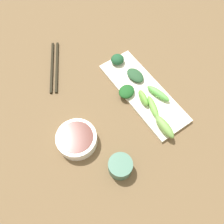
{
  "coord_description": "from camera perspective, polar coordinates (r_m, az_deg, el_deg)",
  "views": [
    {
      "loc": [
        -0.21,
        -0.29,
        0.72
      ],
      "look_at": [
        -0.01,
        0.0,
        0.05
      ],
      "focal_mm": 38.09,
      "sensor_mm": 36.0,
      "label": 1
    }
  ],
  "objects": [
    {
      "name": "serving_plate",
      "position": [
        0.83,
        7.46,
        4.7
      ],
      "size": [
        0.13,
        0.36,
        0.01
      ],
      "primitive_type": "cube",
      "color": "silver",
      "rests_on": "tabletop"
    },
    {
      "name": "broccoli_stalk_2",
      "position": [
        0.82,
        11.03,
        4.41
      ],
      "size": [
        0.05,
        0.09,
        0.02
      ],
      "primitive_type": "ellipsoid",
      "rotation": [
        0.0,
        0.0,
        0.26
      ],
      "color": "#61B551",
      "rests_on": "serving_plate"
    },
    {
      "name": "broccoli_leafy_3",
      "position": [
        0.85,
        5.62,
        8.76
      ],
      "size": [
        0.05,
        0.07,
        0.02
      ],
      "primitive_type": "ellipsoid",
      "rotation": [
        0.0,
        0.0,
        0.1
      ],
      "color": "#274E2E",
      "rests_on": "serving_plate"
    },
    {
      "name": "broccoli_stalk_5",
      "position": [
        0.8,
        7.51,
        3.39
      ],
      "size": [
        0.03,
        0.07,
        0.03
      ],
      "primitive_type": "ellipsoid",
      "rotation": [
        0.0,
        0.0,
        -0.23
      ],
      "color": "#6EB645",
      "rests_on": "serving_plate"
    },
    {
      "name": "chopsticks",
      "position": [
        0.92,
        -13.65,
        10.53
      ],
      "size": [
        0.14,
        0.21,
        0.01
      ],
      "rotation": [
        0.0,
        0.0,
        -0.52
      ],
      "color": "black",
      "rests_on": "tabletop"
    },
    {
      "name": "broccoli_leafy_0",
      "position": [
        0.89,
        1.32,
        12.5
      ],
      "size": [
        0.05,
        0.05,
        0.03
      ],
      "primitive_type": "ellipsoid",
      "rotation": [
        0.0,
        0.0,
        -0.08
      ],
      "color": "#1C4C2B",
      "rests_on": "serving_plate"
    },
    {
      "name": "broccoli_stalk_6",
      "position": [
        0.79,
        9.81,
        1.21
      ],
      "size": [
        0.05,
        0.09,
        0.02
      ],
      "primitive_type": "ellipsoid",
      "rotation": [
        0.0,
        0.0,
        -0.32
      ],
      "color": "#6FB249",
      "rests_on": "serving_plate"
    },
    {
      "name": "broccoli_leafy_4",
      "position": [
        0.81,
        3.52,
        4.91
      ],
      "size": [
        0.07,
        0.06,
        0.02
      ],
      "primitive_type": "ellipsoid",
      "rotation": [
        0.0,
        0.0,
        0.28
      ],
      "color": "#1A5220",
      "rests_on": "serving_plate"
    },
    {
      "name": "tabletop",
      "position": [
        0.8,
        0.73,
        -1.21
      ],
      "size": [
        2.1,
        2.1,
        0.02
      ],
      "primitive_type": "cube",
      "color": "brown",
      "rests_on": "ground"
    },
    {
      "name": "tea_cup",
      "position": [
        0.7,
        2.0,
        -12.89
      ],
      "size": [
        0.07,
        0.07,
        0.05
      ],
      "primitive_type": "cylinder",
      "color": "#487461",
      "rests_on": "tabletop"
    },
    {
      "name": "sauce_bowl",
      "position": [
        0.74,
        -8.45,
        -6.44
      ],
      "size": [
        0.12,
        0.12,
        0.04
      ],
      "color": "white",
      "rests_on": "tabletop"
    },
    {
      "name": "broccoli_stalk_1",
      "position": [
        0.76,
        12.53,
        -3.5
      ],
      "size": [
        0.03,
        0.09,
        0.03
      ],
      "primitive_type": "ellipsoid",
      "rotation": [
        0.0,
        0.0,
        -0.06
      ],
      "color": "#6F9F4B",
      "rests_on": "serving_plate"
    }
  ]
}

